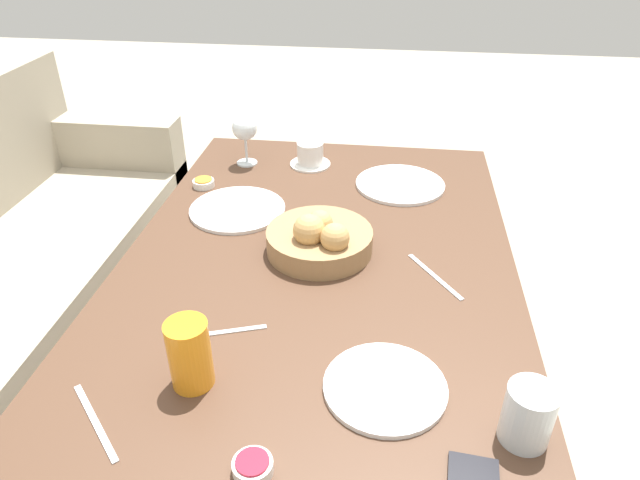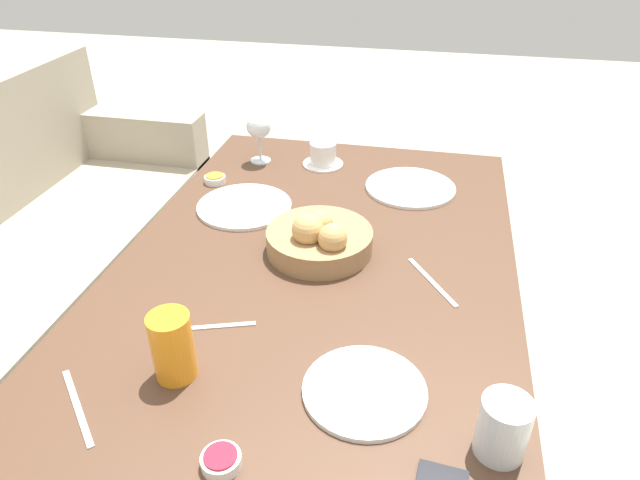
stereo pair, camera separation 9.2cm
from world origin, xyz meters
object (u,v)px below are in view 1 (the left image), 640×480
Objects in this scene: plate_near_right at (400,184)px; spoon_coffee at (230,331)px; jam_bowl_berry at (253,466)px; wine_glass at (245,130)px; plate_near_left at (385,387)px; jam_bowl_honey at (204,183)px; bread_basket at (320,239)px; knife_silver at (95,422)px; plate_far_center at (237,209)px; coffee_cup at (310,155)px; juice_glass at (190,354)px; water_tumbler at (528,415)px; fork_silver at (435,276)px.

plate_near_right reaches higher than spoon_coffee.
wine_glass is at bearing 14.14° from jam_bowl_berry.
plate_near_left is 3.49× the size of jam_bowl_honey.
bread_basket is 0.63m from knife_silver.
plate_far_center is (0.59, 0.41, 0.00)m from plate_near_left.
juice_glass is at bearing 175.65° from coffee_cup.
water_tumbler is (-0.05, -0.55, -0.01)m from juice_glass.
coffee_cup is at bearing -56.49° from jam_bowl_honey.
wine_glass is at bearing 46.05° from fork_silver.
water_tumbler is at bearing -94.89° from juice_glass.
plate_near_right and plate_far_center have the same top height.
wine_glass reaches higher than plate_near_left.
jam_bowl_honey is (0.13, 0.13, 0.01)m from plate_far_center.
bread_basket is at bearing -124.95° from plate_far_center.
wine_glass is at bearing -26.45° from jam_bowl_honey.
bread_basket is at bearing -128.48° from jam_bowl_honey.
fork_silver is at bearing -133.95° from wine_glass.
knife_silver is at bearing 130.59° from fork_silver.
plate_near_right is at bearing 10.48° from fork_silver.
water_tumbler is 0.66× the size of wine_glass.
plate_near_left is 1.01m from wine_glass.
juice_glass reaches higher than bread_basket.
jam_bowl_honey reaches higher than plate_near_left.
spoon_coffee is (0.11, 0.31, -0.00)m from plate_near_left.
plate_near_right is at bearing 13.12° from water_tumbler.
jam_bowl_berry is at bearing 177.98° from bread_basket.
coffee_cup is at bearing 16.21° from plate_near_left.
plate_near_right is 1.76× the size of knife_silver.
water_tumbler is at bearing -109.30° from spoon_coffee.
juice_glass is 1.04× the size of coffee_cup.
wine_glass reaches higher than water_tumbler.
plate_near_right reaches higher than fork_silver.
water_tumbler is at bearing -74.14° from jam_bowl_berry.
water_tumbler reaches higher than plate_far_center.
spoon_coffee is at bearing 70.11° from plate_near_left.
plate_far_center is at bearing -4.10° from knife_silver.
knife_silver is at bearing 151.54° from bread_basket.
wine_glass is (0.89, 0.46, 0.11)m from plate_near_left.
water_tumbler is at bearing -108.47° from plate_near_left.
bread_basket is 0.62m from water_tumbler.
bread_basket is at bearing -2.02° from jam_bowl_berry.
plate_near_left is 0.36m from fork_silver.
plate_near_left is 0.94m from coffee_cup.
coffee_cup reaches higher than fork_silver.
plate_near_right is at bearing -101.28° from wine_glass.
spoon_coffee is (-0.80, 0.04, -0.03)m from coffee_cup.
bread_basket is 0.34m from spoon_coffee.
bread_basket is 1.61× the size of wine_glass.
wine_glass is 1.03m from knife_silver.
coffee_cup is 0.34m from jam_bowl_honey.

